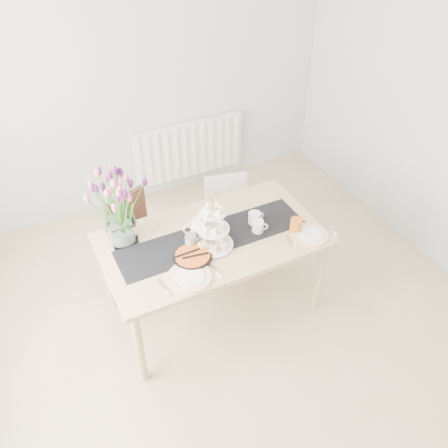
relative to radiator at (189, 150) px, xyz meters
name	(u,v)px	position (x,y,z in m)	size (l,w,h in m)	color
room_shell	(252,213)	(-0.50, -2.19, 0.85)	(4.50, 4.50, 4.50)	tan
radiator	(189,150)	(0.00, 0.00, 0.00)	(1.20, 0.08, 0.60)	white
dining_table	(213,246)	(-0.54, -1.71, 0.22)	(1.60, 0.90, 0.75)	tan
chair_brown	(137,233)	(-0.92, -1.06, 0.00)	(0.51, 0.51, 0.78)	#381B14
chair_white	(228,212)	(-0.11, -1.12, -0.02)	(0.47, 0.47, 0.76)	silver
table_runner	(212,237)	(-0.54, -1.71, 0.30)	(1.40, 0.35, 0.01)	black
tulip_vase	(116,199)	(-1.12, -1.44, 0.66)	(0.66, 0.66, 0.57)	silver
cake_stand	(214,233)	(-0.56, -1.79, 0.42)	(0.28, 0.28, 0.41)	gold
teapot	(201,225)	(-0.59, -1.63, 0.38)	(0.26, 0.21, 0.17)	white
cream_jug	(255,218)	(-0.18, -1.70, 0.35)	(0.09, 0.09, 0.09)	silver
tart_tin	(193,257)	(-0.75, -1.84, 0.32)	(0.27, 0.27, 0.03)	black
mug_grey	(191,241)	(-0.71, -1.72, 0.35)	(0.08, 0.08, 0.09)	slate
mug_white	(258,227)	(-0.21, -1.80, 0.35)	(0.08, 0.08, 0.10)	white
mug_orange	(296,225)	(0.05, -1.91, 0.35)	(0.09, 0.09, 0.11)	#D45C17
plate_left	(190,277)	(-0.84, -2.01, 0.31)	(0.30, 0.30, 0.02)	white
plate_right	(310,235)	(0.11, -2.01, 0.31)	(0.27, 0.27, 0.01)	white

